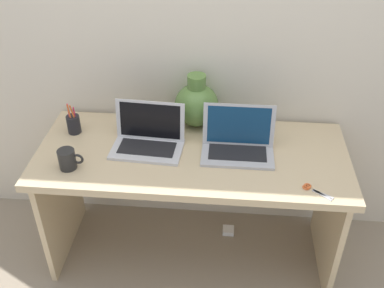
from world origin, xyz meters
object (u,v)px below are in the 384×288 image
object	(u,v)px
green_vase	(196,104)
pen_cup	(74,124)
laptop_left	(149,136)
coffee_mug	(68,159)
scissors	(312,189)
power_brick	(228,230)
laptop_right	(238,140)

from	to	relation	value
green_vase	pen_cup	bearing A→B (deg)	-167.04
laptop_left	coffee_mug	distance (m)	0.42
pen_cup	scissors	size ratio (longest dim) A/B	1.34
coffee_mug	scissors	bearing A→B (deg)	-3.11
green_vase	laptop_left	bearing A→B (deg)	-133.83
laptop_left	power_brick	size ratio (longest dim) A/B	5.27
laptop_left	pen_cup	world-z (taller)	laptop_left
laptop_left	green_vase	size ratio (longest dim) A/B	1.26
laptop_left	green_vase	bearing A→B (deg)	46.17
green_vase	pen_cup	size ratio (longest dim) A/B	1.65
pen_cup	scissors	bearing A→B (deg)	-16.81
laptop_left	coffee_mug	size ratio (longest dim) A/B	2.99
green_vase	coffee_mug	world-z (taller)	green_vase
laptop_right	pen_cup	bearing A→B (deg)	174.14
coffee_mug	pen_cup	world-z (taller)	pen_cup
green_vase	power_brick	distance (m)	0.88
laptop_left	coffee_mug	world-z (taller)	laptop_left
coffee_mug	scissors	world-z (taller)	coffee_mug
laptop_right	laptop_left	bearing A→B (deg)	179.67
laptop_left	green_vase	xyz separation A→B (m)	(0.23, 0.24, 0.06)
laptop_left	laptop_right	xyz separation A→B (m)	(0.45, -0.00, 0.00)
coffee_mug	laptop_right	bearing A→B (deg)	14.87
scissors	green_vase	bearing A→B (deg)	137.89
pen_cup	laptop_left	bearing A→B (deg)	-11.75
laptop_right	power_brick	bearing A→B (deg)	96.54
coffee_mug	pen_cup	distance (m)	0.31
laptop_right	pen_cup	size ratio (longest dim) A/B	2.02
laptop_left	laptop_right	bearing A→B (deg)	-0.33
scissors	power_brick	world-z (taller)	scissors
laptop_right	coffee_mug	distance (m)	0.84
laptop_left	laptop_right	distance (m)	0.45
coffee_mug	power_brick	world-z (taller)	coffee_mug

